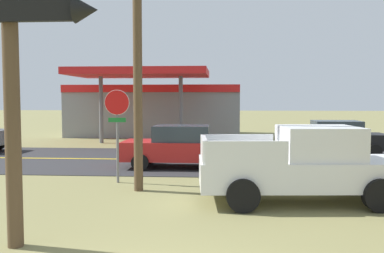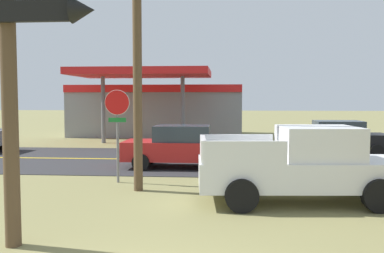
% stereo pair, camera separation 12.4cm
% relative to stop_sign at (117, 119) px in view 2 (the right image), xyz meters
% --- Properties ---
extents(road_asphalt, '(140.00, 8.00, 0.02)m').
position_rel_stop_sign_xyz_m(road_asphalt, '(2.36, 5.04, -2.02)').
color(road_asphalt, '#2B2B2D').
rests_on(road_asphalt, ground).
extents(road_centre_line, '(126.00, 0.20, 0.01)m').
position_rel_stop_sign_xyz_m(road_centre_line, '(2.36, 5.04, -2.00)').
color(road_centre_line, gold).
rests_on(road_centre_line, road_asphalt).
extents(stop_sign, '(0.80, 0.08, 2.95)m').
position_rel_stop_sign_xyz_m(stop_sign, '(0.00, 0.00, 0.00)').
color(stop_sign, slate).
rests_on(stop_sign, ground).
extents(utility_pole, '(1.64, 0.26, 8.47)m').
position_rel_stop_sign_xyz_m(utility_pole, '(0.89, -1.10, 2.47)').
color(utility_pole, brown).
rests_on(utility_pole, ground).
extents(gas_station, '(12.00, 11.50, 4.40)m').
position_rel_stop_sign_xyz_m(gas_station, '(-1.56, 17.44, -0.08)').
color(gas_station, gray).
rests_on(gas_station, ground).
extents(pickup_white_parked_on_lawn, '(5.34, 2.55, 1.96)m').
position_rel_stop_sign_xyz_m(pickup_white_parked_on_lawn, '(5.40, -2.14, -1.06)').
color(pickup_white_parked_on_lawn, silver).
rests_on(pickup_white_parked_on_lawn, ground).
extents(car_red_near_lane, '(4.20, 2.00, 1.64)m').
position_rel_stop_sign_xyz_m(car_red_near_lane, '(1.63, 3.04, -1.20)').
color(car_red_near_lane, red).
rests_on(car_red_near_lane, ground).
extents(car_black_mid_lane, '(4.20, 2.00, 1.64)m').
position_rel_stop_sign_xyz_m(car_black_mid_lane, '(8.73, 7.04, -1.20)').
color(car_black_mid_lane, black).
rests_on(car_black_mid_lane, ground).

